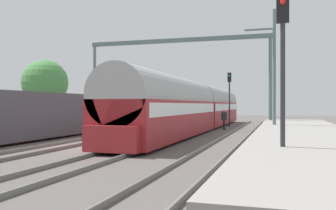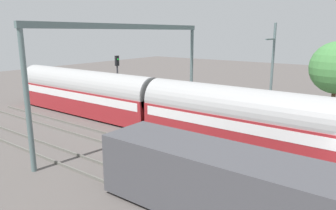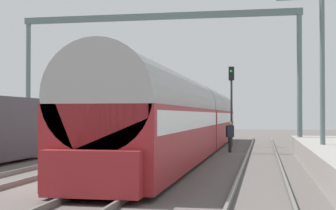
{
  "view_description": "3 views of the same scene",
  "coord_description": "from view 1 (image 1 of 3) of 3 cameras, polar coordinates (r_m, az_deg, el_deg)",
  "views": [
    {
      "loc": [
        8.59,
        -16.49,
        2.11
      ],
      "look_at": [
        1.95,
        5.39,
        2.1
      ],
      "focal_mm": 39.59,
      "sensor_mm": 36.0,
      "label": 1
    },
    {
      "loc": [
        -16.23,
        -0.97,
        7.34
      ],
      "look_at": [
        0.37,
        11.37,
        2.53
      ],
      "focal_mm": 33.79,
      "sensor_mm": 36.0,
      "label": 2
    },
    {
      "loc": [
        5.9,
        -14.09,
        2.09
      ],
      "look_at": [
        0.97,
        12.41,
        2.61
      ],
      "focal_mm": 54.76,
      "sensor_mm": 36.0,
      "label": 3
    }
  ],
  "objects": [
    {
      "name": "ground",
      "position": [
        18.71,
        -10.63,
        -6.46
      ],
      "size": [
        120.0,
        120.0,
        0.0
      ],
      "primitive_type": "plane",
      "color": "#5A5451"
    },
    {
      "name": "passenger_train",
      "position": [
        30.95,
        4.49,
        -0.24
      ],
      "size": [
        2.93,
        32.85,
        3.82
      ],
      "color": "maroon",
      "rests_on": "ground"
    },
    {
      "name": "track_far_west",
      "position": [
        22.01,
        -24.31,
        -5.28
      ],
      "size": [
        1.52,
        60.0,
        0.16
      ],
      "color": "#66655D",
      "rests_on": "ground"
    },
    {
      "name": "catenary_gantry",
      "position": [
        32.17,
        1.28,
        6.75
      ],
      "size": [
        16.09,
        0.28,
        7.86
      ],
      "color": "slate",
      "rests_on": "ground"
    },
    {
      "name": "platform",
      "position": [
        18.6,
        20.2,
        -5.11
      ],
      "size": [
        4.4,
        28.0,
        0.9
      ],
      "color": "gray",
      "rests_on": "ground"
    },
    {
      "name": "track_west",
      "position": [
        19.67,
        -15.69,
        -5.91
      ],
      "size": [
        1.52,
        60.0,
        0.16
      ],
      "color": "#66655D",
      "rests_on": "ground"
    },
    {
      "name": "railway_signal_near",
      "position": [
        11.28,
        17.25,
        6.74
      ],
      "size": [
        0.36,
        0.3,
        5.39
      ],
      "color": "#2D2D33",
      "rests_on": "ground"
    },
    {
      "name": "freight_car",
      "position": [
        24.18,
        -19.78,
        -1.5
      ],
      "size": [
        2.8,
        13.0,
        2.7
      ],
      "color": "#47474C",
      "rests_on": "ground"
    },
    {
      "name": "catenary_pole_east_mid",
      "position": [
        23.73,
        15.93,
        4.95
      ],
      "size": [
        1.9,
        0.2,
        8.0
      ],
      "color": "slate",
      "rests_on": "ground"
    },
    {
      "name": "railway_signal_far",
      "position": [
        36.49,
        9.43,
        1.97
      ],
      "size": [
        0.36,
        0.3,
        5.25
      ],
      "color": "#2D2D33",
      "rests_on": "ground"
    },
    {
      "name": "person_crossing",
      "position": [
        31.41,
        8.63,
        -1.95
      ],
      "size": [
        0.47,
        0.41,
        1.73
      ],
      "rotation": [
        0.0,
        0.0,
        3.68
      ],
      "color": "black",
      "rests_on": "ground"
    },
    {
      "name": "tree_west_background",
      "position": [
        41.67,
        -18.42,
        3.27
      ],
      "size": [
        4.87,
        4.87,
        6.92
      ],
      "color": "#4C3826",
      "rests_on": "ground"
    },
    {
      "name": "track_east",
      "position": [
        17.89,
        -5.05,
        -6.5
      ],
      "size": [
        1.52,
        60.0,
        0.16
      ],
      "color": "#66655D",
      "rests_on": "ground"
    },
    {
      "name": "track_far_east",
      "position": [
        16.84,
        7.43,
        -6.91
      ],
      "size": [
        1.52,
        60.0,
        0.16
      ],
      "color": "#66655D",
      "rests_on": "ground"
    }
  ]
}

